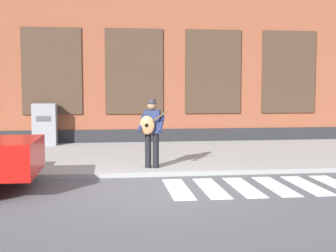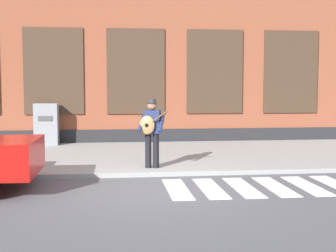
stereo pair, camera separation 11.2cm
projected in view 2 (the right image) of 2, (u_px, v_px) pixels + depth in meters
name	position (u px, v px, depth m)	size (l,w,h in m)	color
ground_plane	(154.00, 190.00, 9.17)	(160.00, 160.00, 0.00)	#56565B
sidewalk	(141.00, 156.00, 13.39)	(28.00, 5.80, 0.11)	#9E9E99
building_backdrop	(133.00, 17.00, 17.83)	(28.00, 4.06, 9.37)	brown
crosswalk	(306.00, 186.00, 9.60)	(5.78, 1.90, 0.01)	silver
busker	(151.00, 129.00, 11.00)	(0.72, 0.65, 1.64)	black
utility_box	(46.00, 124.00, 15.40)	(0.76, 0.56, 1.37)	gray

